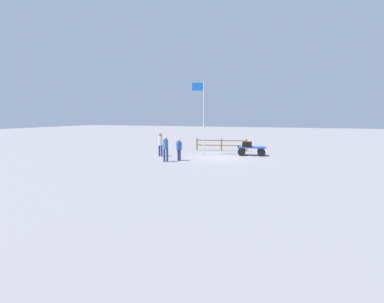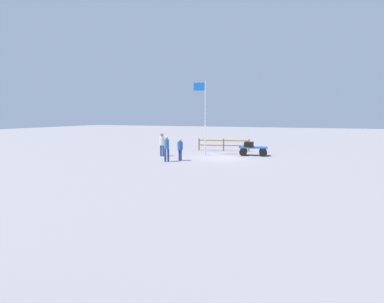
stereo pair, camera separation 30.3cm
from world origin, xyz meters
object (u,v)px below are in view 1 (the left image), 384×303
object	(u,v)px
suitcase_tan	(247,144)
luggage_cart	(251,149)
flagpole	(202,112)
worker_lead	(179,148)
worker_trailing	(166,147)
worker_supervisor	(160,143)
suitcase_olive	(248,144)

from	to	relation	value
suitcase_tan	luggage_cart	bearing A→B (deg)	-129.21
luggage_cart	flagpole	xyz separation A→B (m)	(3.59, 1.38, 2.91)
worker_lead	worker_trailing	distance (m)	1.02
suitcase_tan	flagpole	xyz separation A→B (m)	(3.29, 1.02, 2.52)
worker_lead	worker_supervisor	bearing A→B (deg)	-35.42
suitcase_tan	flagpole	bearing A→B (deg)	17.16
suitcase_olive	worker_trailing	distance (m)	7.03
luggage_cart	worker_supervisor	size ratio (longest dim) A/B	1.28
suitcase_tan	worker_supervisor	size ratio (longest dim) A/B	0.36
worker_lead	luggage_cart	bearing A→B (deg)	-132.65
worker_trailing	worker_supervisor	size ratio (longest dim) A/B	0.97
worker_trailing	suitcase_olive	bearing A→B (deg)	-130.51
suitcase_olive	flagpole	world-z (taller)	flagpole
suitcase_tan	worker_supervisor	world-z (taller)	worker_supervisor
suitcase_tan	worker_trailing	xyz separation A→B (m)	(4.56, 4.98, 0.12)
suitcase_olive	suitcase_tan	world-z (taller)	suitcase_olive
worker_lead	worker_supervisor	size ratio (longest dim) A/B	0.86
luggage_cart	worker_lead	bearing A→B (deg)	47.35
worker_supervisor	worker_lead	bearing A→B (deg)	144.58
suitcase_olive	flagpole	xyz separation A→B (m)	(3.30, 1.38, 2.51)
worker_trailing	worker_supervisor	xyz separation A→B (m)	(1.57, -2.36, 0.05)
suitcase_olive	worker_lead	xyz separation A→B (m)	(3.92, 4.57, 0.02)
worker_lead	suitcase_tan	bearing A→B (deg)	-132.93
luggage_cart	worker_trailing	size ratio (longest dim) A/B	1.32
suitcase_olive	worker_supervisor	distance (m)	6.83
luggage_cart	worker_supervisor	xyz separation A→B (m)	(6.43, 2.99, 0.57)
worker_lead	flagpole	bearing A→B (deg)	-101.03
suitcase_tan	worker_trailing	world-z (taller)	worker_trailing
suitcase_olive	flagpole	distance (m)	4.36
worker_lead	worker_supervisor	xyz separation A→B (m)	(2.22, -1.58, 0.14)
luggage_cart	worker_supervisor	bearing A→B (deg)	24.93
luggage_cart	worker_trailing	distance (m)	7.24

